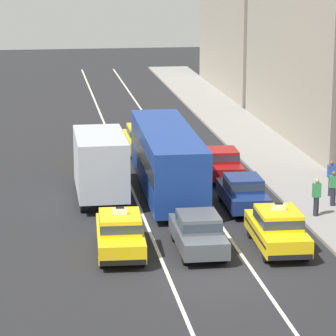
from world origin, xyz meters
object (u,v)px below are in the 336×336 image
(sedan_center_nearest, at_px, (198,231))
(taxi_right_nearest, at_px, (277,228))
(pedestrian_trailing, at_px, (333,188))
(taxi_left_nearest, at_px, (120,233))
(sedan_right_third, at_px, (222,163))
(taxi_left_third, at_px, (95,149))
(sedan_right_second, at_px, (243,192))
(box_truck_left_second, at_px, (99,162))
(bus_center_second, at_px, (167,157))
(pedestrian_near_crosswalk, at_px, (331,178))
(pedestrian_by_storefront, at_px, (316,197))
(taxi_center_third, at_px, (142,138))

(sedan_center_nearest, distance_m, taxi_right_nearest, 3.18)
(taxi_right_nearest, distance_m, pedestrian_trailing, 6.65)
(taxi_left_nearest, height_order, sedan_right_third, taxi_left_nearest)
(taxi_left_third, distance_m, sedan_right_second, 11.77)
(taxi_left_nearest, relative_size, sedan_right_third, 1.06)
(box_truck_left_second, distance_m, pedestrian_trailing, 11.12)
(sedan_center_nearest, relative_size, sedan_right_second, 0.99)
(bus_center_second, distance_m, pedestrian_near_crosswalk, 7.99)
(sedan_right_second, distance_m, sedan_right_third, 5.82)
(sedan_center_nearest, relative_size, sedan_right_third, 0.98)
(box_truck_left_second, relative_size, pedestrian_trailing, 4.25)
(box_truck_left_second, distance_m, pedestrian_by_storefront, 10.52)
(pedestrian_near_crosswalk, distance_m, pedestrian_trailing, 1.72)
(pedestrian_near_crosswalk, bearing_deg, taxi_right_nearest, -123.28)
(taxi_left_third, height_order, pedestrian_trailing, taxi_left_third)
(taxi_center_third, relative_size, pedestrian_trailing, 2.78)
(box_truck_left_second, relative_size, taxi_right_nearest, 1.51)
(bus_center_second, relative_size, pedestrian_near_crosswalk, 6.51)
(sedan_center_nearest, xyz_separation_m, taxi_center_third, (-0.10, 18.04, 0.03))
(pedestrian_near_crosswalk, bearing_deg, sedan_center_nearest, -138.80)
(taxi_left_nearest, distance_m, pedestrian_trailing, 11.45)
(bus_center_second, bearing_deg, taxi_left_third, 114.25)
(sedan_right_second, distance_m, pedestrian_trailing, 4.18)
(taxi_left_nearest, height_order, pedestrian_by_storefront, taxi_left_nearest)
(taxi_left_third, height_order, pedestrian_near_crosswalk, taxi_left_third)
(taxi_center_third, height_order, sedan_right_second, taxi_center_third)
(pedestrian_near_crosswalk, bearing_deg, sedan_right_second, -165.75)
(taxi_left_third, relative_size, sedan_right_third, 1.04)
(box_truck_left_second, bearing_deg, taxi_left_nearest, -88.71)
(sedan_right_third, distance_m, pedestrian_by_storefront, 8.23)
(pedestrian_trailing, bearing_deg, sedan_right_third, 121.98)
(sedan_center_nearest, xyz_separation_m, pedestrian_near_crosswalk, (7.71, 6.75, 0.18))
(sedan_center_nearest, height_order, pedestrian_near_crosswalk, pedestrian_near_crosswalk)
(taxi_left_third, bearing_deg, pedestrian_near_crosswalk, -39.73)
(taxi_left_third, relative_size, sedan_center_nearest, 1.06)
(pedestrian_near_crosswalk, xyz_separation_m, pedestrian_by_storefront, (-1.73, -3.13, -0.01))
(pedestrian_by_storefront, bearing_deg, bus_center_second, 138.43)
(taxi_left_third, relative_size, bus_center_second, 0.41)
(taxi_left_nearest, bearing_deg, pedestrian_by_storefront, 20.76)
(box_truck_left_second, xyz_separation_m, sedan_right_second, (6.38, -2.98, -0.93))
(sedan_right_second, relative_size, sedan_right_third, 0.99)
(taxi_left_third, xyz_separation_m, pedestrian_trailing, (10.26, -10.56, 0.10))
(taxi_left_third, xyz_separation_m, taxi_center_third, (2.89, 2.39, 0.00))
(sedan_right_second, height_order, sedan_right_third, same)
(taxi_left_nearest, distance_m, sedan_right_third, 12.92)
(pedestrian_trailing, bearing_deg, sedan_right_second, 173.26)
(pedestrian_by_storefront, bearing_deg, pedestrian_trailing, 49.10)
(box_truck_left_second, height_order, pedestrian_trailing, box_truck_left_second)
(taxi_center_third, bearing_deg, taxi_right_nearest, -79.79)
(sedan_center_nearest, height_order, sedan_right_third, same)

